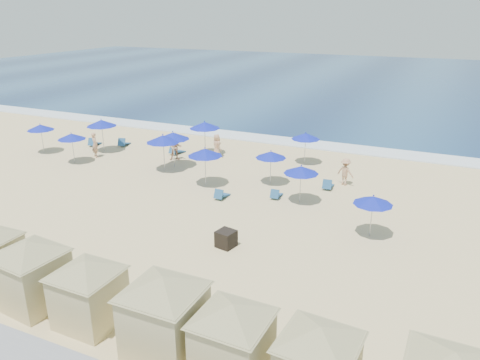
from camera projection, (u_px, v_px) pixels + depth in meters
name	position (u px, v px, depth m)	size (l,w,h in m)	color
ground	(180.00, 210.00, 25.26)	(160.00, 160.00, 0.00)	#D8C189
ocean	(366.00, 79.00, 72.28)	(160.00, 80.00, 0.06)	navy
surf_line	(278.00, 140.00, 38.50)	(160.00, 2.50, 0.08)	white
trash_bin	(226.00, 239.00, 21.22)	(0.78, 0.78, 0.78)	black
cabana_1	(30.00, 265.00, 16.65)	(4.48, 4.48, 2.82)	beige
cabana_2	(88.00, 284.00, 15.67)	(4.23, 4.23, 2.65)	beige
cabana_3	(164.00, 304.00, 14.30)	(4.69, 4.69, 2.94)	beige
cabana_4	(233.00, 331.00, 13.36)	(4.28, 4.28, 2.69)	beige
cabana_5	(319.00, 354.00, 12.47)	(4.21, 4.21, 2.65)	beige
umbrella_0	(40.00, 127.00, 34.78)	(1.97, 1.97, 2.24)	#A5A8AD
umbrella_1	(71.00, 136.00, 32.44)	(1.93, 1.93, 2.19)	#A5A8AD
umbrella_2	(101.00, 123.00, 34.96)	(2.23, 2.23, 2.54)	#A5A8AD
umbrella_3	(163.00, 139.00, 30.68)	(2.23, 2.23, 2.54)	#A5A8AD
umbrella_4	(205.00, 125.00, 34.21)	(2.25, 2.25, 2.56)	#A5A8AD
umbrella_5	(173.00, 136.00, 31.43)	(2.23, 2.23, 2.54)	#A5A8AD
umbrella_6	(205.00, 152.00, 28.14)	(2.12, 2.12, 2.41)	#A5A8AD
umbrella_7	(271.00, 155.00, 28.46)	(1.90, 1.90, 2.16)	#A5A8AD
umbrella_8	(306.00, 136.00, 32.26)	(1.99, 1.99, 2.26)	#A5A8AD
umbrella_9	(301.00, 170.00, 25.61)	(1.95, 1.95, 2.21)	#A5A8AD
umbrella_10	(373.00, 200.00, 21.74)	(1.86, 1.86, 2.12)	#A5A8AD
beach_chair_0	(94.00, 143.00, 37.08)	(0.82, 1.38, 0.71)	#235381
beach_chair_1	(124.00, 143.00, 37.03)	(0.86, 1.40, 0.72)	#235381
beach_chair_2	(176.00, 151.00, 34.94)	(0.78, 1.43, 0.75)	#235381
beach_chair_3	(221.00, 195.00, 26.72)	(0.55, 1.19, 0.65)	#235381
beach_chair_4	(276.00, 194.00, 26.79)	(0.56, 1.14, 0.61)	#235381
beach_chair_5	(328.00, 185.00, 28.18)	(0.61, 1.24, 0.67)	#235381
beachgoer_0	(95.00, 145.00, 34.02)	(0.67, 0.44, 1.84)	tan
beachgoer_1	(176.00, 147.00, 33.36)	(0.90, 0.70, 1.86)	tan
beachgoer_2	(345.00, 172.00, 28.60)	(1.09, 0.63, 1.69)	tan
beachgoer_3	(217.00, 146.00, 33.99)	(0.84, 0.55, 1.72)	tan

